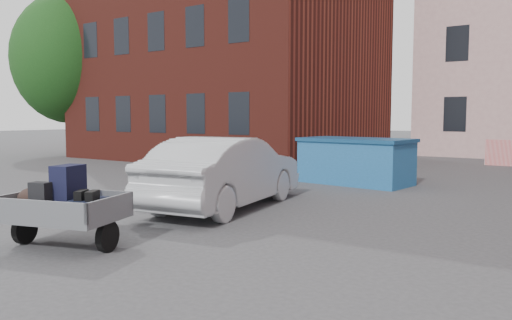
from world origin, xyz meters
The scene contains 7 objects.
ground centered at (0.00, 0.00, 0.00)m, with size 120.00×120.00×0.00m, color #38383A.
building_brick centered at (-9.00, 13.00, 7.00)m, with size 12.00×10.00×14.00m, color #591E16.
far_building centered at (-20.00, 22.00, 4.00)m, with size 6.00×6.00×8.00m, color maroon.
tree centered at (-16.00, 9.00, 5.17)m, with size 5.28×5.28×8.30m.
trailer centered at (-0.91, -1.89, 0.61)m, with size 1.84×1.96×1.20m.
dumpster centered at (-0.18, 6.97, 0.65)m, with size 3.24×1.94×1.29m.
silver_car centered at (-0.93, 1.97, 0.74)m, with size 1.57×4.49×1.48m, color #AFB3B7.
Camera 1 is at (5.37, -6.19, 1.90)m, focal length 35.00 mm.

